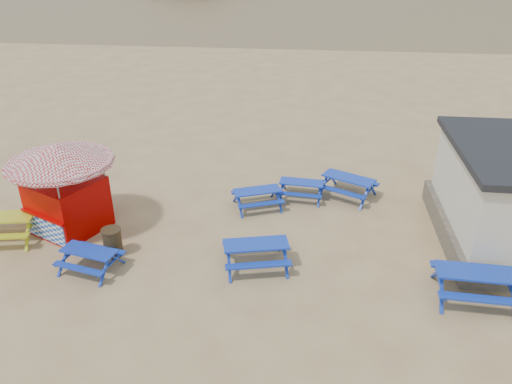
# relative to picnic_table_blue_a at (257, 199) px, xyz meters

# --- Properties ---
(ground) EXTENTS (400.00, 400.00, 0.00)m
(ground) POSITION_rel_picnic_table_blue_a_xyz_m (-0.84, -2.27, -0.34)
(ground) COLOR tan
(ground) RESTS_ON ground
(wet_sand) EXTENTS (400.00, 400.00, 0.00)m
(wet_sand) POSITION_rel_picnic_table_blue_a_xyz_m (-0.84, 52.73, -0.34)
(wet_sand) COLOR brown
(wet_sand) RESTS_ON ground
(picnic_table_blue_a) EXTENTS (2.00, 1.82, 0.69)m
(picnic_table_blue_a) POSITION_rel_picnic_table_blue_a_xyz_m (0.00, 0.00, 0.00)
(picnic_table_blue_a) COLOR #1C22AF
(picnic_table_blue_a) RESTS_ON ground
(picnic_table_blue_b) EXTENTS (2.35, 2.20, 0.78)m
(picnic_table_blue_b) POSITION_rel_picnic_table_blue_a_xyz_m (3.21, 1.18, 0.05)
(picnic_table_blue_b) COLOR #1C22AF
(picnic_table_blue_b) RESTS_ON ground
(picnic_table_blue_c) EXTENTS (1.69, 1.41, 0.66)m
(picnic_table_blue_c) POSITION_rel_picnic_table_blue_a_xyz_m (1.52, 0.88, -0.01)
(picnic_table_blue_c) COLOR #1C22AF
(picnic_table_blue_c) RESTS_ON ground
(picnic_table_blue_d) EXTENTS (1.84, 1.61, 0.67)m
(picnic_table_blue_d) POSITION_rel_picnic_table_blue_a_xyz_m (-4.35, -4.23, -0.01)
(picnic_table_blue_d) COLOR #1C22AF
(picnic_table_blue_d) RESTS_ON ground
(picnic_table_blue_e) EXTENTS (2.15, 1.88, 0.78)m
(picnic_table_blue_e) POSITION_rel_picnic_table_blue_a_xyz_m (0.35, -3.52, 0.05)
(picnic_table_blue_e) COLOR #1C22AF
(picnic_table_blue_e) RESTS_ON ground
(picnic_table_blue_f) EXTENTS (2.11, 1.73, 0.85)m
(picnic_table_blue_f) POSITION_rel_picnic_table_blue_a_xyz_m (6.20, -4.32, 0.08)
(picnic_table_blue_f) COLOR #1C22AF
(picnic_table_blue_f) RESTS_ON ground
(picnic_table_yellow) EXTENTS (2.28, 1.97, 0.84)m
(picnic_table_yellow) POSITION_rel_picnic_table_blue_a_xyz_m (-7.72, -2.98, 0.08)
(picnic_table_yellow) COLOR #AABC0D
(picnic_table_yellow) RESTS_ON ground
(ice_cream_kiosk) EXTENTS (4.42, 4.42, 2.98)m
(ice_cream_kiosk) POSITION_rel_picnic_table_blue_a_xyz_m (-5.89, -2.11, 1.53)
(ice_cream_kiosk) COLOR #A70100
(ice_cream_kiosk) RESTS_ON ground
(litter_bin) EXTENTS (0.60, 0.60, 0.87)m
(litter_bin) POSITION_rel_picnic_table_blue_a_xyz_m (-3.99, -3.41, 0.10)
(litter_bin) COLOR #3B2C19
(litter_bin) RESTS_ON ground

